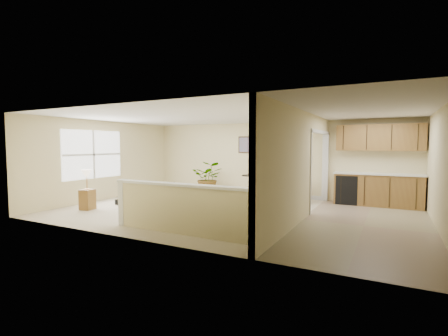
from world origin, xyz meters
The scene contains 20 objects.
floor centered at (0.00, 0.00, 0.00)m, with size 9.00×9.00×0.00m, color beige.
back_wall centered at (0.00, 3.00, 1.25)m, with size 9.00×0.04×2.50m, color beige.
front_wall centered at (0.00, -3.00, 1.25)m, with size 9.00×0.04×2.50m, color beige.
left_wall centered at (-4.50, 0.00, 1.25)m, with size 0.04×6.00×2.50m, color beige.
right_wall centered at (4.50, 0.00, 1.25)m, with size 0.04×6.00×2.50m, color beige.
ceiling centered at (0.00, 0.00, 2.50)m, with size 9.00×6.00×0.04m, color silver.
kitchen_vinyl centered at (3.15, 0.00, 0.00)m, with size 2.70×6.00×0.01m, color gray.
interior_partition centered at (1.80, 0.25, 1.22)m, with size 0.18×5.99×2.50m.
pony_half_wall centered at (0.08, -2.30, 0.52)m, with size 3.42×0.22×1.00m.
left_window centered at (-4.49, -0.50, 1.45)m, with size 0.05×2.15×1.45m, color white.
wall_art_left centered at (-0.95, 2.97, 1.75)m, with size 0.48×0.04×0.58m.
wall_mirror centered at (0.30, 2.97, 1.80)m, with size 0.55×0.04×0.55m.
kitchen_cabinets centered at (3.19, 2.73, 0.87)m, with size 2.36×0.65×2.33m.
piano centered at (-2.77, 0.10, 0.57)m, with size 1.76×1.83×1.37m.
piano_bench centered at (-1.84, -0.58, 0.23)m, with size 0.35×0.69×0.46m, color black.
loveseat centered at (0.65, 2.29, 0.29)m, with size 1.65×1.27×0.78m.
accent_table centered at (-0.53, 2.42, 0.48)m, with size 0.52×0.52×0.75m.
palm_plant centered at (-2.08, 2.38, 0.57)m, with size 1.26×1.17×1.17m.
small_plant centered at (1.35, 2.15, 0.26)m, with size 0.46×0.46×0.62m.
lamp_stand centered at (-3.62, -1.47, 0.46)m, with size 0.36×0.36×1.08m.
Camera 1 is at (3.64, -7.45, 1.73)m, focal length 26.00 mm.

